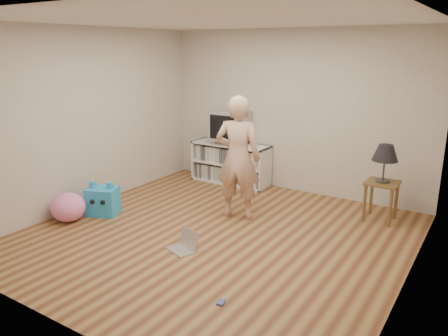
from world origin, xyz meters
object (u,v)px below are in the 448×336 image
object	(u,v)px
person	(238,158)
crt_tv	(231,125)
media_unit	(231,163)
dvd_deck	(231,142)
laptop	(185,244)
side_table	(382,191)
plush_pink	(68,207)
plush_blue	(103,201)
table_lamp	(385,154)

from	to	relation	value
person	crt_tv	bearing A→B (deg)	-71.13
crt_tv	person	distance (m)	1.62
media_unit	dvd_deck	bearing A→B (deg)	-90.00
laptop	dvd_deck	bearing A→B (deg)	130.02
dvd_deck	crt_tv	distance (m)	0.29
dvd_deck	crt_tv	world-z (taller)	crt_tv
side_table	plush_pink	size ratio (longest dim) A/B	1.19
media_unit	plush_blue	bearing A→B (deg)	-107.68
crt_tv	dvd_deck	bearing A→B (deg)	90.00
dvd_deck	crt_tv	bearing A→B (deg)	-90.00
media_unit	plush_blue	distance (m)	2.41
crt_tv	person	size ratio (longest dim) A/B	0.35
dvd_deck	crt_tv	size ratio (longest dim) A/B	0.75
dvd_deck	side_table	size ratio (longest dim) A/B	0.82
person	plush_blue	bearing A→B (deg)	13.53
crt_tv	laptop	xyz separation A→B (m)	(0.94, -2.54, -0.96)
dvd_deck	plush_pink	size ratio (longest dim) A/B	0.97
crt_tv	side_table	size ratio (longest dim) A/B	1.09
crt_tv	table_lamp	distance (m)	2.67
table_lamp	person	world-z (taller)	person
dvd_deck	table_lamp	xyz separation A→B (m)	(2.64, -0.37, 0.21)
person	laptop	xyz separation A→B (m)	(0.01, -1.22, -0.79)
dvd_deck	table_lamp	bearing A→B (deg)	-7.97
dvd_deck	plush_blue	world-z (taller)	dvd_deck
person	laptop	distance (m)	1.45
side_table	plush_blue	world-z (taller)	side_table
table_lamp	plush_pink	xyz separation A→B (m)	(-3.58, -2.33, -0.74)
media_unit	crt_tv	bearing A→B (deg)	-90.00
dvd_deck	person	distance (m)	1.62
dvd_deck	plush_blue	bearing A→B (deg)	-107.79
side_table	person	distance (m)	2.00
crt_tv	laptop	distance (m)	2.87
laptop	crt_tv	bearing A→B (deg)	130.05
side_table	table_lamp	xyz separation A→B (m)	(-0.00, 0.00, 0.53)
side_table	laptop	world-z (taller)	side_table
table_lamp	plush_blue	xyz separation A→B (m)	(-3.37, -1.90, -0.74)
laptop	table_lamp	bearing A→B (deg)	71.60
person	plush_blue	world-z (taller)	person
media_unit	table_lamp	size ratio (longest dim) A/B	2.72
media_unit	side_table	bearing A→B (deg)	-8.31
plush_blue	laptop	bearing A→B (deg)	-32.68
dvd_deck	media_unit	bearing A→B (deg)	90.00
media_unit	crt_tv	distance (m)	0.67
crt_tv	laptop	bearing A→B (deg)	-69.57
table_lamp	side_table	bearing A→B (deg)	0.00
crt_tv	side_table	world-z (taller)	crt_tv
table_lamp	laptop	distance (m)	2.89
plush_blue	person	bearing A→B (deg)	6.29
side_table	table_lamp	world-z (taller)	table_lamp
side_table	person	world-z (taller)	person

